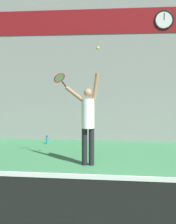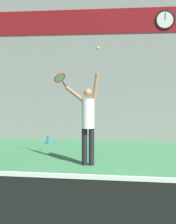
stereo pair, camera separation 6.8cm
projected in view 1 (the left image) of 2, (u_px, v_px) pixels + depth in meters
The scene contains 9 objects.
ground_plane at pixel (98, 210), 4.75m from camera, with size 18.00×18.00×0.00m, color #387A4C.
back_wall at pixel (114, 66), 10.31m from camera, with size 18.00×0.10×5.00m.
sponsor_banner at pixel (114, 21), 10.12m from camera, with size 8.00×0.02×0.80m.
scoreboard_clock at pixel (164, 20), 9.91m from camera, with size 0.63×0.06×0.63m.
court_net at pixel (86, 216), 3.35m from camera, with size 6.51×0.07×1.06m.
tennis_player at pixel (88, 119), 7.28m from camera, with size 0.90×0.55×2.16m.
tennis_racket at pixel (60, 79), 7.80m from camera, with size 0.42×0.40×0.38m.
tennis_ball at pixel (98, 48), 6.98m from camera, with size 0.07×0.07×0.07m.
water_bottle at pixel (47, 140), 9.97m from camera, with size 0.07×0.07×0.26m.
Camera 1 is at (0.42, -4.58, 1.92)m, focal length 50.00 mm.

